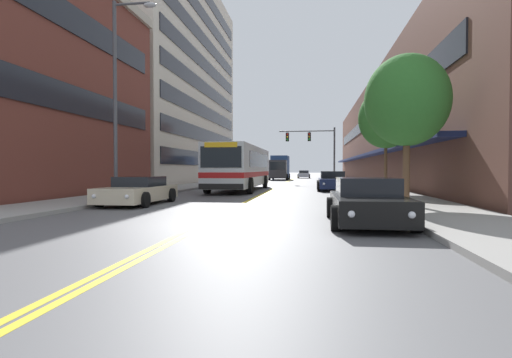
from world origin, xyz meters
TOP-DOWN VIEW (x-y plane):
  - ground_plane at (0.00, 37.00)m, footprint 240.00×240.00m
  - sidewalk_left at (-7.09, 37.00)m, footprint 3.18×106.00m
  - sidewalk_right at (7.09, 37.00)m, footprint 3.18×106.00m
  - centre_line at (0.00, 37.00)m, footprint 0.34×106.00m
  - brick_storefront_left at (-13.41, 9.15)m, footprint 9.24×17.28m
  - office_tower_left at (-14.91, 33.56)m, footprint 12.08×30.19m
  - storefront_row_right at (12.91, 37.00)m, footprint 9.10×68.00m
  - city_bus at (-2.09, 17.63)m, footprint 2.93×12.58m
  - car_charcoal_parked_left_near at (-4.38, 28.43)m, footprint 2.15×4.51m
  - car_champagne_parked_left_mid at (-4.42, 5.83)m, footprint 2.10×4.87m
  - car_black_parked_right_foreground at (4.41, 0.88)m, footprint 2.08×4.50m
  - car_navy_parked_right_mid at (4.32, 17.99)m, footprint 2.13×4.45m
  - car_silver_moving_lead at (1.55, 56.01)m, footprint 2.04×4.26m
  - box_truck at (-1.64, 45.99)m, footprint 2.65×7.25m
  - traffic_signal_mast at (3.13, 32.16)m, footprint 5.87×0.38m
  - street_lamp_left_near at (-5.07, 5.54)m, footprint 1.92×0.28m
  - street_tree_right_near at (6.46, 5.52)m, footprint 3.15×3.15m
  - street_tree_right_mid at (7.21, 14.09)m, footprint 3.20×3.20m
  - fire_hydrant at (5.95, 7.44)m, footprint 0.29×0.21m

SIDE VIEW (x-z plane):
  - ground_plane at x=0.00m, z-range 0.00..0.00m
  - centre_line at x=0.00m, z-range 0.00..0.01m
  - sidewalk_left at x=-7.09m, z-range 0.00..0.14m
  - sidewalk_right at x=7.09m, z-range 0.00..0.14m
  - fire_hydrant at x=5.95m, z-range 0.14..0.88m
  - car_champagne_parked_left_mid at x=-4.42m, z-range -0.03..1.15m
  - car_black_parked_right_foreground at x=4.41m, z-range -0.04..1.22m
  - car_silver_moving_lead at x=1.55m, z-range -0.03..1.24m
  - car_charcoal_parked_left_near at x=-4.38m, z-range -0.05..1.30m
  - car_navy_parked_right_mid at x=4.32m, z-range -0.04..1.31m
  - box_truck at x=-1.64m, z-range 0.02..3.40m
  - city_bus at x=-2.09m, z-range 0.20..3.24m
  - street_tree_right_near at x=6.46m, z-range 1.25..6.95m
  - traffic_signal_mast at x=3.13m, z-range 1.25..7.11m
  - street_tree_right_mid at x=7.21m, z-range 1.43..7.54m
  - street_lamp_left_near at x=-5.07m, z-range 0.72..9.23m
  - storefront_row_right at x=12.91m, z-range -0.01..10.86m
  - brick_storefront_left at x=-13.41m, z-range 0.01..12.43m
  - office_tower_left at x=-14.91m, z-range 0.00..23.51m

